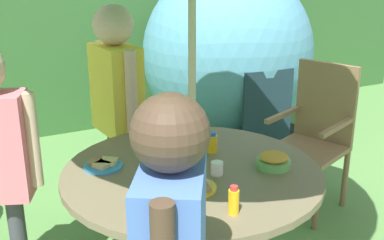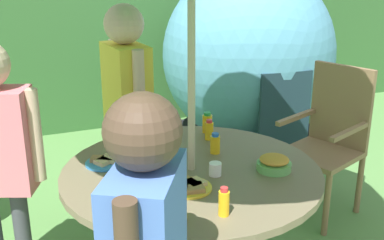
{
  "view_description": "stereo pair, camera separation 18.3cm",
  "coord_description": "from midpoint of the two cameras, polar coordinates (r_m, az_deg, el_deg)",
  "views": [
    {
      "loc": [
        -0.98,
        -1.91,
        1.7
      ],
      "look_at": [
        0.02,
        0.03,
        0.96
      ],
      "focal_mm": 44.55,
      "sensor_mm": 36.0,
      "label": 1
    },
    {
      "loc": [
        -0.81,
        -1.99,
        1.7
      ],
      "look_at": [
        0.02,
        0.03,
        0.96
      ],
      "focal_mm": 44.55,
      "sensor_mm": 36.0,
      "label": 2
    }
  ],
  "objects": [
    {
      "name": "cup_far",
      "position": [
        2.29,
        5.1,
        -5.92
      ],
      "size": [
        0.06,
        0.06,
        0.06
      ],
      "primitive_type": "cylinder",
      "color": "white",
      "rests_on": "garden_table"
    },
    {
      "name": "child_in_yellow_shirt",
      "position": [
        3.02,
        -6.1,
        3.79
      ],
      "size": [
        0.25,
        0.48,
        1.45
      ],
      "rotation": [
        0.0,
        0.0,
        -1.46
      ],
      "color": "#3F3F47",
      "rests_on": "ground_plane"
    },
    {
      "name": "plate_center_back",
      "position": [
        2.16,
        2.13,
        -7.99
      ],
      "size": [
        0.21,
        0.21,
        0.03
      ],
      "color": "yellow",
      "rests_on": "garden_table"
    },
    {
      "name": "wooden_chair",
      "position": [
        3.41,
        17.62,
        -1.72
      ],
      "size": [
        0.59,
        0.58,
        1.02
      ],
      "rotation": [
        0.0,
        0.0,
        -1.2
      ],
      "color": "brown",
      "rests_on": "ground_plane"
    },
    {
      "name": "plate_mid_left",
      "position": [
        2.43,
        -8.31,
        -4.99
      ],
      "size": [
        0.19,
        0.19,
        0.03
      ],
      "color": "#338CD8",
      "rests_on": "garden_table"
    },
    {
      "name": "dome_tent",
      "position": [
        4.58,
        7.92,
        7.62
      ],
      "size": [
        1.78,
        1.78,
        1.67
      ],
      "rotation": [
        0.0,
        0.0,
        -0.07
      ],
      "color": "teal",
      "rests_on": "ground_plane"
    },
    {
      "name": "garden_table",
      "position": [
        2.42,
        2.13,
        -9.14
      ],
      "size": [
        1.28,
        1.28,
        0.71
      ],
      "color": "brown",
      "rests_on": "ground_plane"
    },
    {
      "name": "juice_bottle_near_right",
      "position": [
        2.72,
        3.99,
        -1.25
      ],
      "size": [
        0.05,
        0.05,
        0.12
      ],
      "color": "yellow",
      "rests_on": "garden_table"
    },
    {
      "name": "snack_bowl",
      "position": [
        2.38,
        11.99,
        -5.14
      ],
      "size": [
        0.17,
        0.17,
        0.08
      ],
      "color": "#66B259",
      "rests_on": "garden_table"
    },
    {
      "name": "cup_near",
      "position": [
        2.48,
        -1.09,
        -3.84
      ],
      "size": [
        0.06,
        0.06,
        0.06
      ],
      "primitive_type": "cylinder",
      "color": "#4C99D8",
      "rests_on": "garden_table"
    },
    {
      "name": "juice_bottle_far_right",
      "position": [
        2.53,
        4.85,
        -2.89
      ],
      "size": [
        0.05,
        0.05,
        0.11
      ],
      "color": "yellow",
      "rests_on": "garden_table"
    },
    {
      "name": "plate_near_left",
      "position": [
        1.93,
        -1.33,
        -11.4
      ],
      "size": [
        0.23,
        0.23,
        0.03
      ],
      "color": "yellow",
      "rests_on": "garden_table"
    },
    {
      "name": "juice_bottle_far_left",
      "position": [
        2.83,
        3.69,
        -0.39
      ],
      "size": [
        0.06,
        0.06,
        0.12
      ],
      "color": "yellow",
      "rests_on": "garden_table"
    },
    {
      "name": "juice_bottle_center_front",
      "position": [
        1.94,
        6.58,
        -9.82
      ],
      "size": [
        0.05,
        0.05,
        0.12
      ],
      "color": "yellow",
      "rests_on": "garden_table"
    },
    {
      "name": "hedge_backdrop",
      "position": [
        5.18,
        -12.38,
        11.34
      ],
      "size": [
        9.0,
        0.7,
        2.14
      ],
      "primitive_type": "cube",
      "color": "#33602D",
      "rests_on": "ground_plane"
    }
  ]
}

